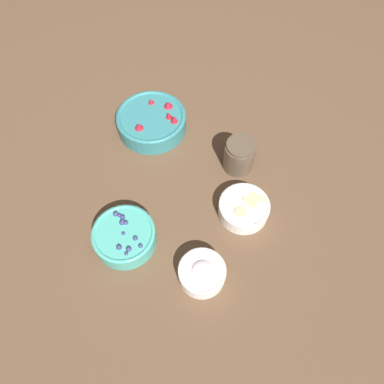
{
  "coord_description": "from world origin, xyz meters",
  "views": [
    {
      "loc": [
        -0.54,
        -0.14,
        0.96
      ],
      "look_at": [
        -0.01,
        -0.06,
        0.05
      ],
      "focal_mm": 35.0,
      "sensor_mm": 36.0,
      "label": 1
    }
  ],
  "objects_px": {
    "bowl_strawberries": "(152,121)",
    "bowl_blueberries": "(124,236)",
    "jar_chocolate": "(239,156)",
    "bowl_bananas": "(244,208)",
    "bowl_cream": "(202,272)"
  },
  "relations": [
    {
      "from": "bowl_bananas",
      "to": "jar_chocolate",
      "type": "relative_size",
      "value": 1.37
    },
    {
      "from": "bowl_cream",
      "to": "jar_chocolate",
      "type": "relative_size",
      "value": 1.17
    },
    {
      "from": "jar_chocolate",
      "to": "bowl_strawberries",
      "type": "bearing_deg",
      "value": 69.99
    },
    {
      "from": "bowl_cream",
      "to": "jar_chocolate",
      "type": "bearing_deg",
      "value": -9.18
    },
    {
      "from": "bowl_blueberries",
      "to": "bowl_cream",
      "type": "relative_size",
      "value": 1.39
    },
    {
      "from": "jar_chocolate",
      "to": "bowl_cream",
      "type": "bearing_deg",
      "value": 170.82
    },
    {
      "from": "jar_chocolate",
      "to": "bowl_bananas",
      "type": "bearing_deg",
      "value": -169.23
    },
    {
      "from": "bowl_blueberries",
      "to": "bowl_cream",
      "type": "height_order",
      "value": "bowl_blueberries"
    },
    {
      "from": "bowl_cream",
      "to": "bowl_blueberries",
      "type": "bearing_deg",
      "value": 73.18
    },
    {
      "from": "bowl_strawberries",
      "to": "bowl_cream",
      "type": "bearing_deg",
      "value": -153.87
    },
    {
      "from": "bowl_strawberries",
      "to": "bowl_blueberries",
      "type": "xyz_separation_m",
      "value": [
        -0.41,
        -0.01,
        -0.0
      ]
    },
    {
      "from": "bowl_bananas",
      "to": "jar_chocolate",
      "type": "distance_m",
      "value": 0.17
    },
    {
      "from": "bowl_blueberries",
      "to": "jar_chocolate",
      "type": "height_order",
      "value": "jar_chocolate"
    },
    {
      "from": "bowl_strawberries",
      "to": "bowl_cream",
      "type": "distance_m",
      "value": 0.53
    },
    {
      "from": "bowl_blueberries",
      "to": "jar_chocolate",
      "type": "bearing_deg",
      "value": -42.97
    }
  ]
}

